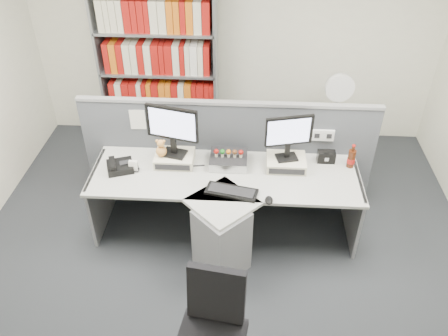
# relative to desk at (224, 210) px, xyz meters

# --- Properties ---
(ground) EXTENTS (5.50, 5.50, 0.00)m
(ground) POSITION_rel_desk_xyz_m (0.00, -0.60, -0.46)
(ground) COLOR #303338
(ground) RESTS_ON ground
(room_shell) EXTENTS (5.04, 5.54, 2.72)m
(room_shell) POSITION_rel_desk_xyz_m (0.00, -0.60, 1.33)
(room_shell) COLOR white
(room_shell) RESTS_ON ground
(partition) EXTENTS (3.00, 0.08, 1.27)m
(partition) POSITION_rel_desk_xyz_m (0.00, 0.65, 0.19)
(partition) COLOR #4E5259
(partition) RESTS_ON ground
(desk) EXTENTS (2.60, 1.20, 0.72)m
(desk) POSITION_rel_desk_xyz_m (0.00, 0.00, 0.00)
(desk) COLOR #B1B2AC
(desk) RESTS_ON ground
(monitor_riser_left) EXTENTS (0.38, 0.31, 0.10)m
(monitor_riser_left) POSITION_rel_desk_xyz_m (-0.51, 0.38, 0.31)
(monitor_riser_left) COLOR beige
(monitor_riser_left) RESTS_ON desk
(monitor_riser_right) EXTENTS (0.38, 0.31, 0.10)m
(monitor_riser_right) POSITION_rel_desk_xyz_m (0.59, 0.38, 0.31)
(monitor_riser_right) COLOR beige
(monitor_riser_right) RESTS_ON desk
(monitor_left) EXTENTS (0.51, 0.21, 0.52)m
(monitor_left) POSITION_rel_desk_xyz_m (-0.51, 0.38, 0.68)
(monitor_left) COLOR black
(monitor_left) RESTS_ON monitor_riser_left
(monitor_right) EXTENTS (0.45, 0.19, 0.46)m
(monitor_right) POSITION_rel_desk_xyz_m (0.59, 0.38, 0.64)
(monitor_right) COLOR black
(monitor_right) RESTS_ON monitor_riser_right
(desktop_pc) EXTENTS (0.36, 0.32, 0.10)m
(desktop_pc) POSITION_rel_desk_xyz_m (0.02, 0.39, 0.31)
(desktop_pc) COLOR black
(desktop_pc) RESTS_ON desk
(figurines) EXTENTS (0.29, 0.05, 0.09)m
(figurines) POSITION_rel_desk_xyz_m (0.02, 0.38, 0.41)
(figurines) COLOR beige
(figurines) RESTS_ON desktop_pc
(keyboard) EXTENTS (0.50, 0.27, 0.03)m
(keyboard) POSITION_rel_desk_xyz_m (0.08, -0.05, 0.28)
(keyboard) COLOR black
(keyboard) RESTS_ON desk
(mouse) EXTENTS (0.07, 0.12, 0.04)m
(mouse) POSITION_rel_desk_xyz_m (0.41, -0.16, 0.29)
(mouse) COLOR black
(mouse) RESTS_ON desk
(desk_phone) EXTENTS (0.31, 0.29, 0.11)m
(desk_phone) POSITION_rel_desk_xyz_m (-1.03, 0.23, 0.30)
(desk_phone) COLOR black
(desk_phone) RESTS_ON desk
(desk_calendar) EXTENTS (0.09, 0.07, 0.11)m
(desk_calendar) POSITION_rel_desk_xyz_m (-0.89, 0.23, 0.31)
(desk_calendar) COLOR black
(desk_calendar) RESTS_ON desk
(plush_toy) EXTENTS (0.11, 0.11, 0.19)m
(plush_toy) POSITION_rel_desk_xyz_m (-0.63, 0.35, 0.44)
(plush_toy) COLOR #D99548
(plush_toy) RESTS_ON monitor_riser_left
(speaker) EXTENTS (0.17, 0.10, 0.12)m
(speaker) POSITION_rel_desk_xyz_m (0.99, 0.50, 0.32)
(speaker) COLOR black
(speaker) RESTS_ON desk
(cola_bottle) EXTENTS (0.08, 0.08, 0.25)m
(cola_bottle) POSITION_rel_desk_xyz_m (1.22, 0.43, 0.36)
(cola_bottle) COLOR #3F190A
(cola_bottle) RESTS_ON desk
(shelving_unit) EXTENTS (1.41, 0.40, 2.00)m
(shelving_unit) POSITION_rel_desk_xyz_m (-0.90, 1.85, 0.52)
(shelving_unit) COLOR gray
(shelving_unit) RESTS_ON ground
(filing_cabinet) EXTENTS (0.45, 0.61, 0.70)m
(filing_cabinet) POSITION_rel_desk_xyz_m (1.20, 1.40, -0.11)
(filing_cabinet) COLOR gray
(filing_cabinet) RESTS_ON ground
(desk_fan) EXTENTS (0.33, 0.19, 0.55)m
(desk_fan) POSITION_rel_desk_xyz_m (1.20, 1.40, 0.59)
(desk_fan) COLOR white
(desk_fan) RESTS_ON filing_cabinet
(office_chair) EXTENTS (0.66, 0.66, 1.00)m
(office_chair) POSITION_rel_desk_xyz_m (0.01, -1.37, 0.08)
(office_chair) COLOR silver
(office_chair) RESTS_ON ground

